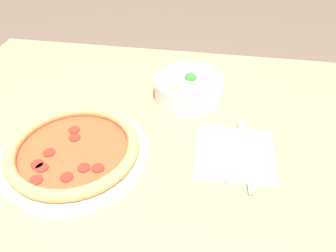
% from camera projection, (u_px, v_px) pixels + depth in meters
% --- Properties ---
extents(dining_table, '(1.18, 0.91, 0.73)m').
position_uv_depth(dining_table, '(144.00, 170.00, 0.82)').
color(dining_table, tan).
rests_on(dining_table, ground_plane).
extents(pizza, '(0.32, 0.32, 0.04)m').
position_uv_depth(pizza, '(74.00, 150.00, 0.71)').
color(pizza, white).
rests_on(pizza, dining_table).
extents(bowl, '(0.19, 0.19, 0.07)m').
position_uv_depth(bowl, '(189.00, 86.00, 0.87)').
color(bowl, white).
rests_on(bowl, dining_table).
extents(napkin, '(0.17, 0.17, 0.00)m').
position_uv_depth(napkin, '(235.00, 153.00, 0.72)').
color(napkin, white).
rests_on(napkin, dining_table).
extents(fork, '(0.03, 0.18, 0.00)m').
position_uv_depth(fork, '(224.00, 151.00, 0.72)').
color(fork, silver).
rests_on(fork, napkin).
extents(knife, '(0.03, 0.23, 0.01)m').
position_uv_depth(knife, '(245.00, 156.00, 0.71)').
color(knife, silver).
rests_on(knife, napkin).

